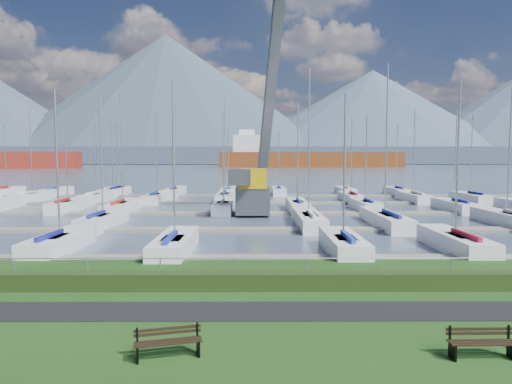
{
  "coord_description": "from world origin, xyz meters",
  "views": [
    {
      "loc": [
        -0.14,
        -18.5,
        5.4
      ],
      "look_at": [
        0.0,
        12.0,
        3.0
      ],
      "focal_mm": 32.0,
      "sensor_mm": 36.0,
      "label": 1
    }
  ],
  "objects": [
    {
      "name": "sailboat_fleet",
      "position": [
        -2.21,
        28.6,
        5.35
      ],
      "size": [
        75.53,
        48.9,
        13.34
      ],
      "color": "navy",
      "rests_on": "water"
    },
    {
      "name": "mountains",
      "position": [
        7.35,
        404.62,
        46.68
      ],
      "size": [
        1190.0,
        360.0,
        115.0
      ],
      "color": "#465367",
      "rests_on": "water"
    },
    {
      "name": "fence",
      "position": [
        0.0,
        0.0,
        1.2
      ],
      "size": [
        80.0,
        0.04,
        0.04
      ],
      "primitive_type": "cylinder",
      "rotation": [
        0.0,
        1.57,
        0.0
      ],
      "color": "#97999F",
      "rests_on": "grass"
    },
    {
      "name": "foothill",
      "position": [
        0.0,
        330.0,
        6.0
      ],
      "size": [
        900.0,
        80.0,
        12.0
      ],
      "primitive_type": "cube",
      "color": "#435063",
      "rests_on": "water"
    },
    {
      "name": "bench_left",
      "position": [
        -2.44,
        -6.63,
        0.42
      ],
      "size": [
        1.85,
        0.84,
        0.85
      ],
      "rotation": [
        0.0,
        0.0,
        0.24
      ],
      "color": "black",
      "rests_on": "grass"
    },
    {
      "name": "crane",
      "position": [
        0.22,
        26.11,
        5.33
      ],
      "size": [
        5.42,
        13.23,
        22.35
      ],
      "rotation": [
        0.0,
        0.0,
        -0.01
      ],
      "color": "#595B61",
      "rests_on": "water"
    },
    {
      "name": "bench_right",
      "position": [
        5.95,
        -6.7,
        0.42
      ],
      "size": [
        1.81,
        0.45,
        0.85
      ],
      "rotation": [
        0.0,
        0.0,
        0.02
      ],
      "color": "black",
      "rests_on": "grass"
    },
    {
      "name": "cargo_ship_mid",
      "position": [
        24.64,
        219.24,
        3.59
      ],
      "size": [
        94.68,
        21.06,
        21.5
      ],
      "rotation": [
        0.0,
        0.0,
        0.03
      ],
      "color": "brown",
      "rests_on": "water"
    },
    {
      "name": "docks",
      "position": [
        0.0,
        26.0,
        -0.22
      ],
      "size": [
        90.0,
        41.6,
        0.25
      ],
      "color": "slate",
      "rests_on": "water"
    },
    {
      "name": "hedge",
      "position": [
        0.0,
        -0.4,
        0.35
      ],
      "size": [
        80.0,
        0.7,
        0.7
      ],
      "primitive_type": "cube",
      "color": "#233513",
      "rests_on": "grass"
    },
    {
      "name": "water",
      "position": [
        0.0,
        260.0,
        -0.4
      ],
      "size": [
        800.0,
        540.0,
        0.2
      ],
      "primitive_type": "cube",
      "color": "#465466"
    },
    {
      "name": "path",
      "position": [
        0.0,
        -3.0,
        0.01
      ],
      "size": [
        160.0,
        2.0,
        0.04
      ],
      "primitive_type": "cube",
      "color": "black",
      "rests_on": "grass"
    }
  ]
}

